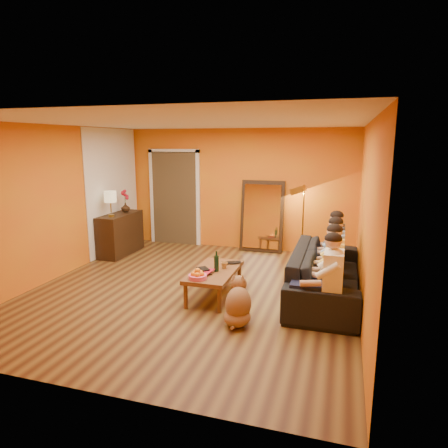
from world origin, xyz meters
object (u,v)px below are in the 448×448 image
(table_lamp, at_px, (111,204))
(floor_lamp, at_px, (303,223))
(sideboard, at_px, (121,234))
(tumbler, at_px, (224,265))
(laptop, at_px, (232,264))
(person_far_right, at_px, (336,248))
(wine_bottle, at_px, (216,261))
(vase, at_px, (126,207))
(person_mid_left, at_px, (334,267))
(dog, at_px, (238,301))
(sofa, at_px, (325,273))
(coffee_table, at_px, (214,283))
(person_far_left, at_px, (333,280))
(person_mid_right, at_px, (335,257))
(mirror_frame, at_px, (262,216))

(table_lamp, relative_size, floor_lamp, 0.35)
(sideboard, height_order, tumbler, sideboard)
(sideboard, bearing_deg, laptop, -25.46)
(table_lamp, xyz_separation_m, person_far_right, (4.37, -0.24, -0.49))
(wine_bottle, distance_m, vase, 3.36)
(table_lamp, relative_size, person_mid_left, 0.42)
(sideboard, distance_m, tumbler, 3.17)
(dog, height_order, wine_bottle, wine_bottle)
(sofa, bearing_deg, coffee_table, 107.26)
(sofa, distance_m, person_far_left, 1.04)
(sofa, bearing_deg, person_mid_left, -163.89)
(coffee_table, height_order, dog, dog)
(coffee_table, xyz_separation_m, vase, (-2.63, 1.94, 0.74))
(laptop, bearing_deg, sideboard, 127.98)
(person_mid_right, bearing_deg, sideboard, 166.00)
(coffee_table, relative_size, person_far_right, 1.00)
(dog, bearing_deg, mirror_frame, 85.17)
(floor_lamp, height_order, wine_bottle, floor_lamp)
(mirror_frame, height_order, coffee_table, mirror_frame)
(person_far_left, xyz_separation_m, wine_bottle, (-1.69, 0.45, -0.03))
(tumbler, bearing_deg, person_mid_left, -2.50)
(coffee_table, bearing_deg, wine_bottle, -45.37)
(sideboard, relative_size, person_far_left, 0.97)
(person_mid_right, relative_size, laptop, 3.96)
(person_mid_right, relative_size, wine_bottle, 3.94)
(table_lamp, bearing_deg, tumbler, -24.76)
(person_far_left, relative_size, person_far_right, 1.00)
(tumbler, bearing_deg, mirror_frame, 89.19)
(table_lamp, bearing_deg, wine_bottle, -28.22)
(dog, bearing_deg, sideboard, 130.49)
(sideboard, distance_m, vase, 0.58)
(dog, xyz_separation_m, person_mid_right, (1.15, 1.41, 0.29))
(sofa, bearing_deg, floor_lamp, 15.82)
(floor_lamp, distance_m, laptop, 2.30)
(floor_lamp, xyz_separation_m, person_mid_left, (0.69, -2.41, -0.11))
(person_mid_left, bearing_deg, vase, 156.61)
(person_far_left, height_order, wine_bottle, person_far_left)
(wine_bottle, relative_size, laptop, 1.01)
(wine_bottle, bearing_deg, person_far_left, -14.95)
(coffee_table, distance_m, person_far_left, 1.85)
(table_lamp, bearing_deg, sideboard, 90.00)
(person_mid_right, bearing_deg, tumbler, -163.49)
(coffee_table, relative_size, dog, 1.91)
(sideboard, xyz_separation_m, table_lamp, (0.00, -0.30, 0.68))
(sideboard, relative_size, person_far_right, 0.97)
(sofa, xyz_separation_m, person_mid_left, (0.13, -0.45, 0.25))
(mirror_frame, distance_m, floor_lamp, 0.95)
(tumbler, bearing_deg, person_far_right, 32.47)
(person_far_left, height_order, person_mid_right, same)
(sofa, height_order, person_mid_left, person_mid_left)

